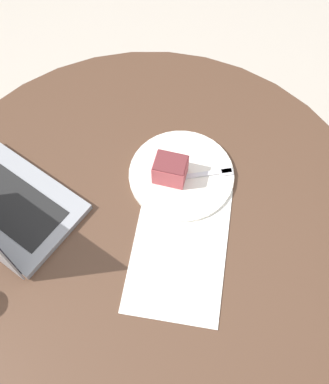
% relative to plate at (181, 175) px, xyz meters
% --- Properties ---
extents(ground_plane, '(12.00, 12.00, 0.00)m').
position_rel_plate_xyz_m(ground_plane, '(-0.15, 0.07, -0.73)').
color(ground_plane, '#B7AD9E').
extents(dining_table, '(1.15, 1.15, 0.72)m').
position_rel_plate_xyz_m(dining_table, '(-0.15, 0.07, -0.16)').
color(dining_table, '#4C3323').
rests_on(dining_table, ground_plane).
extents(paper_document, '(0.36, 0.24, 0.00)m').
position_rel_plate_xyz_m(paper_document, '(-0.19, -0.01, -0.00)').
color(paper_document, white).
rests_on(paper_document, dining_table).
extents(plate, '(0.27, 0.27, 0.01)m').
position_rel_plate_xyz_m(plate, '(0.00, 0.00, 0.00)').
color(plate, silver).
rests_on(plate, dining_table).
extents(cake_slice, '(0.07, 0.09, 0.07)m').
position_rel_plate_xyz_m(cake_slice, '(-0.01, 0.03, 0.04)').
color(cake_slice, '#B74C51').
rests_on(cake_slice, plate).
extents(fork, '(0.06, 0.17, 0.00)m').
position_rel_plate_xyz_m(fork, '(0.00, -0.06, 0.01)').
color(fork, silver).
rests_on(fork, plate).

